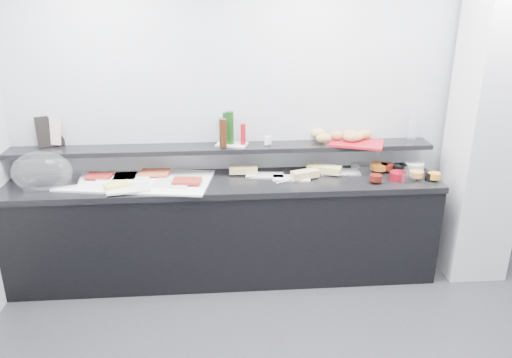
{
  "coord_description": "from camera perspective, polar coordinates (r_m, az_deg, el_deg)",
  "views": [
    {
      "loc": [
        -0.74,
        -2.21,
        2.38
      ],
      "look_at": [
        -0.45,
        1.45,
        1.0
      ],
      "focal_mm": 35.0,
      "sensor_mm": 36.0,
      "label": 1
    }
  ],
  "objects": [
    {
      "name": "back_wall",
      "position": [
        4.4,
        5.32,
        6.96
      ],
      "size": [
        5.0,
        0.02,
        2.7
      ],
      "primitive_type": "cube",
      "color": "#B3B6BA",
      "rests_on": "ground"
    },
    {
      "name": "column",
      "position": [
        4.58,
        25.02,
        5.66
      ],
      "size": [
        0.5,
        0.5,
        2.7
      ],
      "primitive_type": "cube",
      "color": "silver",
      "rests_on": "ground"
    },
    {
      "name": "buffet_cabinet",
      "position": [
        4.37,
        -3.55,
        -6.01
      ],
      "size": [
        3.6,
        0.6,
        0.85
      ],
      "primitive_type": "cube",
      "color": "black",
      "rests_on": "ground"
    },
    {
      "name": "counter_top",
      "position": [
        4.19,
        -3.68,
        -0.5
      ],
      "size": [
        3.62,
        0.62,
        0.05
      ],
      "primitive_type": "cube",
      "color": "black",
      "rests_on": "buffet_cabinet"
    },
    {
      "name": "wall_shelf",
      "position": [
        4.27,
        -3.8,
        3.54
      ],
      "size": [
        3.6,
        0.25,
        0.04
      ],
      "primitive_type": "cube",
      "color": "black",
      "rests_on": "back_wall"
    },
    {
      "name": "cloche_base",
      "position": [
        4.39,
        -22.15,
        -0.41
      ],
      "size": [
        0.44,
        0.32,
        0.04
      ],
      "primitive_type": "cube",
      "rotation": [
        0.0,
        0.0,
        0.13
      ],
      "color": "#AAACB1",
      "rests_on": "counter_top"
    },
    {
      "name": "cloche_dome",
      "position": [
        4.35,
        -23.25,
        0.73
      ],
      "size": [
        0.49,
        0.33,
        0.34
      ],
      "primitive_type": "ellipsoid",
      "rotation": [
        0.0,
        0.0,
        -0.02
      ],
      "color": "white",
      "rests_on": "cloche_base"
    },
    {
      "name": "linen_runner",
      "position": [
        4.27,
        -13.5,
        -0.18
      ],
      "size": [
        1.3,
        0.78,
        0.01
      ],
      "primitive_type": "cube",
      "rotation": [
        0.0,
        0.0,
        -0.17
      ],
      "color": "white",
      "rests_on": "counter_top"
    },
    {
      "name": "platter_meat_a",
      "position": [
        4.36,
        -15.55,
        0.28
      ],
      "size": [
        0.32,
        0.21,
        0.01
      ],
      "primitive_type": "cube",
      "rotation": [
        0.0,
        0.0,
        -0.01
      ],
      "color": "white",
      "rests_on": "linen_runner"
    },
    {
      "name": "food_meat_a",
      "position": [
        4.37,
        -17.45,
        0.38
      ],
      "size": [
        0.23,
        0.16,
        0.02
      ],
      "primitive_type": "cube",
      "rotation": [
        0.0,
        0.0,
        -0.13
      ],
      "color": "maroon",
      "rests_on": "platter_meat_a"
    },
    {
      "name": "platter_salmon",
      "position": [
        4.34,
        -13.96,
        0.32
      ],
      "size": [
        0.3,
        0.2,
        0.01
      ],
      "primitive_type": "cube",
      "rotation": [
        0.0,
        0.0,
        0.01
      ],
      "color": "white",
      "rests_on": "linen_runner"
    },
    {
      "name": "food_salmon",
      "position": [
        4.33,
        -11.51,
        0.75
      ],
      "size": [
        0.25,
        0.17,
        0.02
      ],
      "primitive_type": "cube",
      "rotation": [
        0.0,
        0.0,
        -0.08
      ],
      "color": "#EA5A2F",
      "rests_on": "platter_salmon"
    },
    {
      "name": "platter_cheese",
      "position": [
        4.08,
        -14.38,
        -1.02
      ],
      "size": [
        0.37,
        0.28,
        0.01
      ],
      "primitive_type": "cube",
      "rotation": [
        0.0,
        0.0,
        0.18
      ],
      "color": "white",
      "rests_on": "linen_runner"
    },
    {
      "name": "food_cheese",
      "position": [
        4.12,
        -15.57,
        -0.66
      ],
      "size": [
        0.23,
        0.19,
        0.02
      ],
      "primitive_type": "cube",
      "rotation": [
        0.0,
        0.0,
        0.42
      ],
      "color": "#EFDB5D",
      "rests_on": "platter_cheese"
    },
    {
      "name": "platter_meat_b",
      "position": [
        4.11,
        -9.59,
        -0.48
      ],
      "size": [
        0.32,
        0.25,
        0.01
      ],
      "primitive_type": "cube",
      "rotation": [
        0.0,
        0.0,
        -0.22
      ],
      "color": "silver",
      "rests_on": "linen_runner"
    },
    {
      "name": "food_meat_b",
      "position": [
        4.09,
        -7.89,
        -0.2
      ],
      "size": [
        0.24,
        0.17,
        0.02
      ],
      "primitive_type": "cube",
      "rotation": [
        0.0,
        0.0,
        -0.1
      ],
      "color": "maroon",
      "rests_on": "platter_meat_b"
    },
    {
      "name": "sandwich_plate_left",
      "position": [
        4.27,
        1.02,
        0.42
      ],
      "size": [
        0.33,
        0.17,
        0.01
      ],
      "primitive_type": "cube",
      "rotation": [
        0.0,
        0.0,
        -0.11
      ],
      "color": "silver",
      "rests_on": "counter_top"
    },
    {
      "name": "sandwich_food_left",
      "position": [
        4.29,
        -1.43,
        1.06
      ],
      "size": [
        0.25,
        0.11,
        0.06
      ],
      "primitive_type": "cube",
      "rotation": [
        0.0,
        0.0,
        -0.07
      ],
      "color": "#D4BB6F",
      "rests_on": "sandwich_plate_left"
    },
    {
      "name": "tongs_left",
      "position": [
        4.22,
        -0.21,
        0.33
      ],
      "size": [
        0.16,
        0.05,
        0.01
      ],
      "primitive_type": "cylinder",
      "rotation": [
        0.0,
        1.57,
        0.24
      ],
      "color": "#AEB1B5",
      "rests_on": "sandwich_plate_left"
    },
    {
      "name": "sandwich_plate_mid",
      "position": [
        4.21,
        4.06,
        0.09
      ],
      "size": [
        0.33,
        0.17,
        0.01
      ],
      "primitive_type": "cube",
      "rotation": [
        0.0,
        0.0,
        -0.13
      ],
      "color": "white",
      "rests_on": "counter_top"
    },
    {
      "name": "sandwich_food_mid",
      "position": [
        4.21,
        5.65,
        0.57
      ],
      "size": [
        0.25,
        0.16,
        0.06
      ],
      "primitive_type": "cube",
      "rotation": [
        0.0,
        0.0,
        0.34
      ],
      "color": "tan",
      "rests_on": "sandwich_plate_mid"
    },
    {
      "name": "tongs_mid",
      "position": [
        4.11,
        3.25,
        -0.27
      ],
      "size": [
        0.15,
        0.08,
        0.01
      ],
      "primitive_type": "cylinder",
      "rotation": [
        0.0,
        1.57,
        0.49
      ],
      "color": "silver",
      "rests_on": "sandwich_plate_mid"
    },
    {
      "name": "sandwich_plate_right",
      "position": [
        4.41,
        9.52,
        0.81
      ],
      "size": [
        0.35,
        0.16,
        0.01
      ],
      "primitive_type": "cube",
      "rotation": [
        0.0,
        0.0,
        -0.05
      ],
      "color": "silver",
      "rests_on": "counter_top"
    },
    {
      "name": "sandwich_food_right",
      "position": [
        4.35,
        7.81,
        1.15
      ],
      "size": [
        0.31,
        0.22,
        0.06
      ],
      "primitive_type": "cube",
      "rotation": [
        0.0,
        0.0,
        -0.43
      ],
      "color": "#E1C976",
      "rests_on": "sandwich_plate_right"
    },
    {
      "name": "tongs_right",
      "position": [
        4.31,
        9.45,
        0.5
      ],
      "size": [
        0.16,
        0.04,
        0.01
      ],
      "primitive_type": "cylinder",
      "rotation": [
        0.0,
        1.57,
        -0.18
      ],
      "color": "#AEB1B5",
      "rests_on": "sandwich_plate_right"
    },
    {
      "name": "bowl_glass_fruit",
      "position": [
        4.45,
        11.98,
        1.17
      ],
      "size": [
        0.24,
        0.24,
        0.07
      ],
      "primitive_type": "cylinder",
      "rotation": [
        0.0,
        0.0,
        -0.31
      ],
      "color": "white",
      "rests_on": "counter_top"
    },
    {
      "name": "fill_glass_fruit",
      "position": [
        4.5,
        13.85,
        1.4
      ],
      "size": [
        0.18,
        0.18,
        0.05
      ],
      "primitive_type": "cylinder",
      "rotation": [
        0.0,
        0.0,
        0.27
      ],
      "color": "orange",
      "rests_on": "bowl_glass_fruit"
    },
    {
      "name": "bowl_black_jam",
      "position": [
        4.53,
        16.1,
        1.15
      ],
      "size": [
        0.13,
        0.13,
        0.07
      ],
      "primitive_type": "cylinder",
      "rotation": [
        0.0,
        0.0,
        -0.01
      ],
      "color": "black",
      "rests_on": "counter_top"
    },
    {
      "name": "fill_black_jam",
      "position": [
        4.51,
        14.73,
        1.37
      ],
      "size": [
        0.13,
        0.13,
        0.05
      ],
      "primitive_type": "cylinder",
      "rotation": [
        0.0,
        0.0,
        -0.26
      ],
      "color": "#5F140D",
      "rests_on": "bowl_black_jam"
    },
    {
      "name": "bowl_glass_cream",
      "position": [
        4.55,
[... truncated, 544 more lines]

